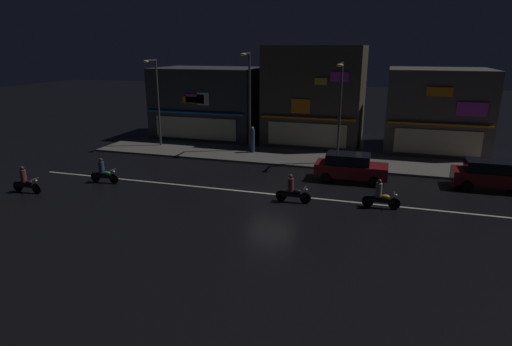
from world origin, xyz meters
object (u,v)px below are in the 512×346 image
object	(u,v)px
streetlamp_east	(340,105)
motorcycle_opposite_lane	(26,182)
streetlamp_mid	(249,94)
pedestrian_on_sidewalk	(253,140)
traffic_cone	(347,172)
parked_car_trailing	(350,167)
motorcycle_following	(292,191)
parked_car_near_kerb	(492,174)
streetlamp_west	(156,95)
motorcycle_trailing_far	(380,196)
motorcycle_lead	(103,172)

from	to	relation	value
streetlamp_east	motorcycle_opposite_lane	bearing A→B (deg)	-145.71
streetlamp_mid	pedestrian_on_sidewalk	bearing A→B (deg)	-42.42
streetlamp_east	traffic_cone	distance (m)	4.67
pedestrian_on_sidewalk	parked_car_trailing	xyz separation A→B (m)	(7.73, -4.73, -0.20)
motorcycle_following	traffic_cone	world-z (taller)	motorcycle_following
motorcycle_opposite_lane	traffic_cone	bearing A→B (deg)	-156.67
parked_car_near_kerb	parked_car_trailing	xyz separation A→B (m)	(-7.89, -0.70, 0.00)
streetlamp_east	motorcycle_following	size ratio (longest dim) A/B	3.59
streetlamp_east	streetlamp_west	bearing A→B (deg)	174.56
motorcycle_opposite_lane	motorcycle_trailing_far	bearing A→B (deg)	-173.55
pedestrian_on_sidewalk	parked_car_near_kerb	world-z (taller)	pedestrian_on_sidewalk
pedestrian_on_sidewalk	motorcycle_opposite_lane	size ratio (longest dim) A/B	1.03
parked_car_trailing	traffic_cone	world-z (taller)	parked_car_trailing
traffic_cone	motorcycle_trailing_far	bearing A→B (deg)	-67.75
parked_car_trailing	motorcycle_lead	xyz separation A→B (m)	(-14.14, -4.78, -0.24)
motorcycle_lead	motorcycle_trailing_far	xyz separation A→B (m)	(16.03, 0.48, 0.00)
motorcycle_following	motorcycle_opposite_lane	world-z (taller)	same
pedestrian_on_sidewalk	parked_car_near_kerb	xyz separation A→B (m)	(15.62, -4.03, -0.20)
parked_car_near_kerb	motorcycle_opposite_lane	bearing A→B (deg)	18.32
streetlamp_east	motorcycle_lead	distance (m)	15.68
motorcycle_following	streetlamp_east	bearing A→B (deg)	-107.58
streetlamp_mid	streetlamp_east	xyz separation A→B (m)	(6.96, -1.80, -0.31)
streetlamp_mid	parked_car_near_kerb	bearing A→B (deg)	-15.37
streetlamp_east	pedestrian_on_sidewalk	xyz separation A→B (m)	(-6.54, 1.42, -3.12)
streetlamp_mid	motorcycle_opposite_lane	size ratio (longest dim) A/B	3.90
parked_car_near_kerb	motorcycle_trailing_far	world-z (taller)	parked_car_near_kerb
parked_car_near_kerb	streetlamp_east	bearing A→B (deg)	-16.03
motorcycle_following	parked_car_trailing	bearing A→B (deg)	-126.15
pedestrian_on_sidewalk	motorcycle_trailing_far	distance (m)	13.19
streetlamp_east	parked_car_near_kerb	distance (m)	10.01
parked_car_near_kerb	motorcycle_lead	xyz separation A→B (m)	(-22.04, -5.48, -0.24)
motorcycle_following	traffic_cone	bearing A→B (deg)	-120.02
motorcycle_opposite_lane	traffic_cone	size ratio (longest dim) A/B	3.45
parked_car_near_kerb	motorcycle_lead	distance (m)	22.71
pedestrian_on_sidewalk	motorcycle_lead	distance (m)	11.47
parked_car_near_kerb	traffic_cone	size ratio (longest dim) A/B	7.82
pedestrian_on_sidewalk	streetlamp_west	bearing A→B (deg)	-152.05
motorcycle_lead	traffic_cone	distance (m)	15.02
streetlamp_east	pedestrian_on_sidewalk	size ratio (longest dim) A/B	3.47
parked_car_trailing	motorcycle_following	distance (m)	5.41
motorcycle_opposite_lane	motorcycle_following	bearing A→B (deg)	-172.40
parked_car_trailing	streetlamp_mid	bearing A→B (deg)	147.90
motorcycle_opposite_lane	traffic_cone	world-z (taller)	motorcycle_opposite_lane
streetlamp_west	pedestrian_on_sidewalk	bearing A→B (deg)	0.25
streetlamp_mid	traffic_cone	xyz separation A→B (m)	(7.90, -4.19, -4.21)
motorcycle_lead	streetlamp_east	bearing A→B (deg)	-155.42
motorcycle_opposite_lane	parked_car_near_kerb	bearing A→B (deg)	-165.07
motorcycle_lead	motorcycle_opposite_lane	distance (m)	4.15
streetlamp_west	pedestrian_on_sidewalk	xyz separation A→B (m)	(7.97, 0.03, -3.14)
streetlamp_west	parked_car_trailing	size ratio (longest dim) A/B	1.60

